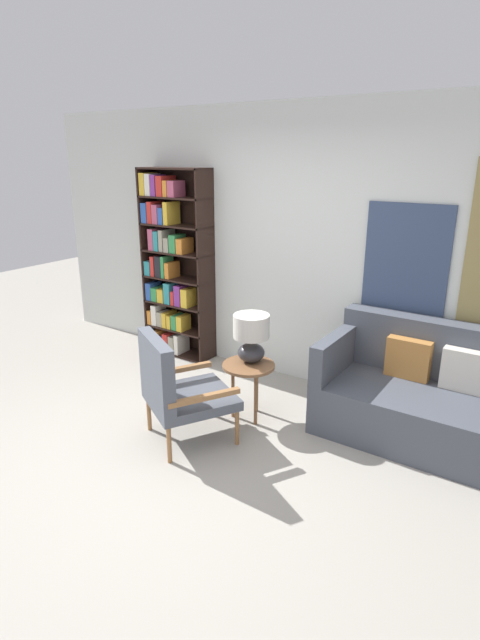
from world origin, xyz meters
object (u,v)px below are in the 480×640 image
armchair (175,386)px  side_table (249,371)px  table_lamp (251,335)px  bookshelf (171,267)px  couch (428,398)px

armchair → side_table: 0.70m
armchair → table_lamp: 0.80m
bookshelf → side_table: bookshelf is taller
side_table → armchair: bearing=-112.9°
armchair → couch: (1.65, 1.20, -0.15)m
armchair → table_lamp: table_lamp is taller
armchair → table_lamp: size_ratio=2.14×
bookshelf → side_table: 1.87m
bookshelf → armchair: bookshelf is taller
bookshelf → armchair: size_ratio=2.29×
bookshelf → armchair: bearing=-48.4°
bookshelf → side_table: (1.57, -0.83, -0.58)m
couch → side_table: 1.49m
couch → side_table: bearing=-157.9°
couch → side_table: couch is taller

